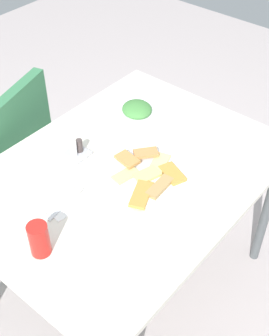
% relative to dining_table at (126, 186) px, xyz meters
% --- Properties ---
extents(ground_plane, '(6.00, 6.00, 0.00)m').
position_rel_dining_table_xyz_m(ground_plane, '(0.00, 0.00, -0.68)').
color(ground_plane, '#B8ACAB').
extents(dining_table, '(1.22, 0.91, 0.75)m').
position_rel_dining_table_xyz_m(dining_table, '(0.00, 0.00, 0.00)').
color(dining_table, silver).
rests_on(dining_table, ground_plane).
extents(dining_chair, '(0.53, 0.53, 0.90)m').
position_rel_dining_table_xyz_m(dining_chair, '(-0.07, 0.69, -0.17)').
color(dining_chair, '#36764C').
rests_on(dining_chair, ground_plane).
extents(pide_platter, '(0.33, 0.32, 0.04)m').
position_rel_dining_table_xyz_m(pide_platter, '(0.03, -0.09, 0.09)').
color(pide_platter, white).
rests_on(pide_platter, dining_table).
extents(salad_plate_greens, '(0.23, 0.23, 0.06)m').
position_rel_dining_table_xyz_m(salad_plate_greens, '(0.40, -0.14, 0.10)').
color(salad_plate_greens, white).
rests_on(salad_plate_greens, dining_table).
extents(salad_plate_rice, '(0.24, 0.24, 0.05)m').
position_rel_dining_table_xyz_m(salad_plate_rice, '(0.32, 0.21, 0.09)').
color(salad_plate_rice, white).
rests_on(salad_plate_rice, dining_table).
extents(soda_can, '(0.07, 0.07, 0.12)m').
position_rel_dining_table_xyz_m(soda_can, '(-0.46, -0.04, 0.14)').
color(soda_can, red).
rests_on(soda_can, dining_table).
extents(paper_napkin, '(0.15, 0.15, 0.00)m').
position_rel_dining_table_xyz_m(paper_napkin, '(-0.27, 0.07, 0.08)').
color(paper_napkin, white).
rests_on(paper_napkin, dining_table).
extents(fork, '(0.18, 0.03, 0.00)m').
position_rel_dining_table_xyz_m(fork, '(-0.27, 0.05, 0.08)').
color(fork, silver).
rests_on(fork, paper_napkin).
extents(spoon, '(0.16, 0.03, 0.00)m').
position_rel_dining_table_xyz_m(spoon, '(-0.27, 0.09, 0.08)').
color(spoon, silver).
rests_on(spoon, paper_napkin).
extents(condiment_caddy, '(0.09, 0.09, 0.08)m').
position_rel_dining_table_xyz_m(condiment_caddy, '(-0.05, 0.21, 0.10)').
color(condiment_caddy, '#B2B2B7').
rests_on(condiment_caddy, dining_table).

